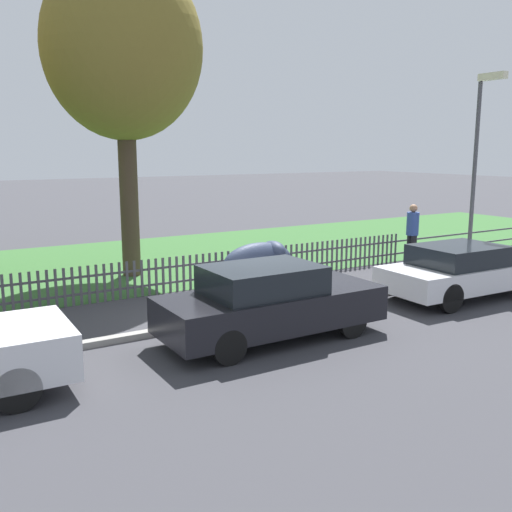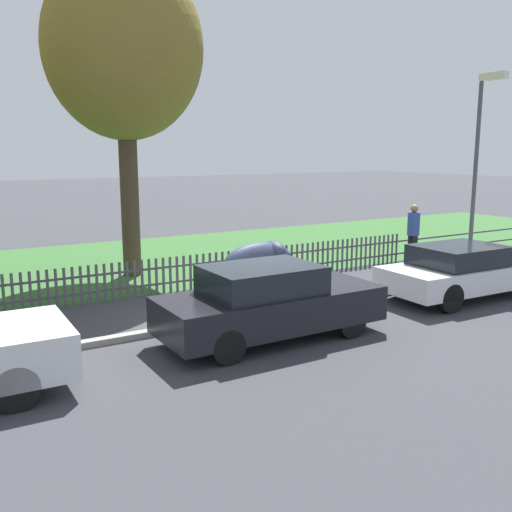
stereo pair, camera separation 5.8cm
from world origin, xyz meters
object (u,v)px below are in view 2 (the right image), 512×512
(parked_car_red_compact, at_px, (463,270))
(covered_motorcycle, at_px, (260,261))
(tree_far_left, at_px, (124,49))
(pedestrian_near_fence, at_px, (413,230))
(street_lamp, at_px, (480,151))
(parked_car_navy_estate, at_px, (269,302))

(parked_car_red_compact, height_order, covered_motorcycle, parked_car_red_compact)
(parked_car_red_compact, relative_size, tree_far_left, 0.49)
(pedestrian_near_fence, xyz_separation_m, street_lamp, (0.08, -2.13, 2.38))
(pedestrian_near_fence, relative_size, street_lamp, 0.34)
(parked_car_navy_estate, height_order, parked_car_red_compact, parked_car_navy_estate)
(covered_motorcycle, bearing_deg, pedestrian_near_fence, 1.11)
(covered_motorcycle, height_order, pedestrian_near_fence, pedestrian_near_fence)
(covered_motorcycle, xyz_separation_m, street_lamp, (5.74, -1.77, 2.70))
(covered_motorcycle, height_order, tree_far_left, tree_far_left)
(parked_car_red_compact, height_order, pedestrian_near_fence, pedestrian_near_fence)
(parked_car_red_compact, distance_m, pedestrian_near_fence, 4.10)
(covered_motorcycle, distance_m, street_lamp, 6.58)
(parked_car_navy_estate, distance_m, street_lamp, 8.21)
(parked_car_red_compact, relative_size, pedestrian_near_fence, 2.29)
(covered_motorcycle, bearing_deg, street_lamp, -19.68)
(tree_far_left, bearing_deg, pedestrian_near_fence, -19.92)
(covered_motorcycle, xyz_separation_m, pedestrian_near_fence, (5.66, 0.36, 0.31))
(parked_car_navy_estate, xyz_separation_m, tree_far_left, (-0.34, 6.55, 5.29))
(parked_car_navy_estate, bearing_deg, tree_far_left, 92.88)
(tree_far_left, height_order, street_lamp, tree_far_left)
(parked_car_navy_estate, bearing_deg, street_lamp, 11.58)
(pedestrian_near_fence, distance_m, street_lamp, 3.20)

